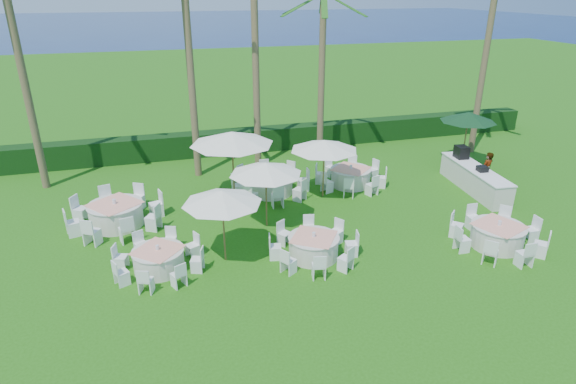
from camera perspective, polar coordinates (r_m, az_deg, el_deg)
name	(u,v)px	position (r m, az deg, el deg)	size (l,w,h in m)	color
ground	(317,265)	(15.54, 3.45, -8.60)	(120.00, 120.00, 0.00)	#225B0F
hedge	(243,141)	(25.96, -5.32, 6.09)	(34.00, 1.00, 1.20)	black
ocean	(164,28)	(114.80, -14.50, 18.35)	(260.00, 260.00, 0.00)	#071648
banquet_table_a	(159,259)	(15.60, -15.07, -7.69)	(2.76, 2.76, 0.86)	beige
banquet_table_b	(314,246)	(15.77, 3.05, -6.43)	(2.92, 2.92, 0.89)	beige
banquet_table_c	(497,235)	(17.85, 23.57, -4.69)	(3.11, 3.11, 0.95)	beige
banquet_table_d	(116,214)	(18.84, -19.71, -2.45)	(3.46, 3.46, 1.04)	beige
banquet_table_e	(271,183)	(20.53, -2.06, 1.02)	(3.35, 3.35, 1.00)	beige
banquet_table_f	(351,176)	(21.54, 7.42, 1.85)	(3.08, 3.08, 0.95)	beige
umbrella_a	(222,197)	(14.88, -7.84, -0.61)	(2.50, 2.50, 2.44)	brown
umbrella_b	(266,169)	(17.04, -2.66, 2.80)	(2.63, 2.63, 2.46)	brown
umbrella_c	(232,138)	(19.16, -6.69, 6.38)	(3.34, 3.34, 2.95)	brown
umbrella_d	(324,145)	(19.63, 4.32, 5.56)	(2.80, 2.80, 2.48)	brown
umbrella_green	(468,117)	(24.82, 20.61, 8.34)	(2.65, 2.65, 2.68)	brown
buffet_table	(474,178)	(22.33, 21.18, 1.59)	(1.36, 4.53, 1.58)	beige
staff_person	(486,170)	(22.63, 22.47, 2.39)	(0.60, 0.39, 1.64)	gray
palm_a	(19,58)	(22.55, -29.24, 13.68)	(4.28, 4.35, 10.17)	brown
palm_b	(190,69)	(21.84, -11.49, 14.10)	(4.23, 4.38, 8.89)	brown
palm_c	(254,16)	(22.48, -3.99, 20.06)	(4.34, 4.30, 12.97)	brown
palm_d	(322,71)	(24.10, 4.02, 14.12)	(4.36, 4.27, 7.93)	brown
palm_e	(487,47)	(26.74, 22.51, 15.62)	(4.40, 4.01, 9.94)	brown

